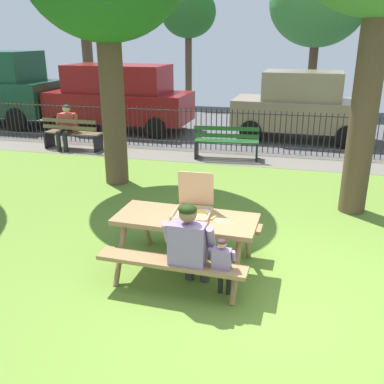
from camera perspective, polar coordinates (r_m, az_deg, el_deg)
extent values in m
cube|color=olive|center=(6.53, 10.81, -7.21)|extent=(28.00, 10.92, 0.02)
cube|color=slate|center=(10.98, 12.26, 4.01)|extent=(28.00, 1.40, 0.01)
cube|color=#515154|center=(15.29, 12.84, 8.41)|extent=(28.00, 7.44, 0.01)
cube|color=#96744B|center=(5.48, -0.82, -3.62)|extent=(1.83, 0.84, 0.06)
cube|color=#96744B|center=(5.10, -2.78, -9.31)|extent=(1.81, 0.36, 0.05)
cube|color=#96744B|center=(6.13, 0.82, -4.03)|extent=(1.81, 0.36, 0.05)
cylinder|color=#96744B|center=(5.54, -9.46, -8.03)|extent=(0.09, 0.44, 0.74)
cylinder|color=#96744B|center=(6.22, -6.23, -4.63)|extent=(0.09, 0.44, 0.74)
cylinder|color=#96744B|center=(5.14, 5.86, -10.24)|extent=(0.09, 0.44, 0.74)
cylinder|color=#96744B|center=(5.86, 7.35, -6.28)|extent=(0.09, 0.44, 0.74)
cube|color=tan|center=(5.50, -0.01, -3.12)|extent=(0.48, 0.48, 0.01)
cube|color=silver|center=(5.49, -0.01, -3.05)|extent=(0.44, 0.44, 0.00)
cube|color=tan|center=(5.28, -0.52, -3.79)|extent=(0.47, 0.02, 0.04)
cube|color=tan|center=(5.69, 0.47, -1.98)|extent=(0.47, 0.02, 0.04)
cube|color=tan|center=(5.53, -2.31, -2.66)|extent=(0.02, 0.47, 0.04)
cube|color=tan|center=(5.45, 2.33, -3.04)|extent=(0.02, 0.47, 0.04)
cube|color=tan|center=(5.62, 0.51, 0.49)|extent=(0.47, 0.09, 0.46)
cylinder|color=tan|center=(5.49, -0.01, -3.00)|extent=(0.40, 0.40, 0.01)
cylinder|color=#F1CC65|center=(5.49, -0.01, -2.94)|extent=(0.36, 0.36, 0.00)
pyramid|color=#F9CA68|center=(5.37, 3.97, -3.76)|extent=(0.27, 0.20, 0.01)
cube|color=tan|center=(5.42, 2.86, -3.43)|extent=(0.08, 0.14, 0.02)
cylinder|color=#333333|center=(5.53, -0.34, -9.40)|extent=(0.12, 0.12, 0.44)
cylinder|color=#333333|center=(5.23, -1.00, -8.10)|extent=(0.17, 0.43, 0.15)
cylinder|color=#333333|center=(5.48, 1.70, -9.68)|extent=(0.12, 0.12, 0.44)
cylinder|color=#333333|center=(5.18, 1.14, -8.39)|extent=(0.17, 0.43, 0.15)
cube|color=#8C72A5|center=(4.92, -0.61, -7.00)|extent=(0.43, 0.24, 0.52)
cylinder|color=#8C72A5|center=(4.99, -3.32, -5.30)|extent=(0.10, 0.21, 0.31)
cylinder|color=#8C72A5|center=(4.86, 2.51, -6.03)|extent=(0.10, 0.21, 0.31)
sphere|color=#8C6647|center=(4.78, -0.56, -2.83)|extent=(0.21, 0.21, 0.21)
ellipsoid|color=black|center=(4.75, -0.59, -2.32)|extent=(0.21, 0.20, 0.12)
cylinder|color=black|center=(5.26, 3.79, -11.11)|extent=(0.06, 0.06, 0.44)
cylinder|color=black|center=(5.05, 3.59, -9.43)|extent=(0.09, 0.22, 0.08)
cylinder|color=black|center=(5.24, 4.90, -11.25)|extent=(0.06, 0.06, 0.44)
cylinder|color=black|center=(5.03, 4.73, -9.57)|extent=(0.09, 0.22, 0.08)
cube|color=#8C72A5|center=(4.90, 3.93, -8.90)|extent=(0.22, 0.12, 0.26)
cylinder|color=#8C72A5|center=(4.92, 2.49, -8.03)|extent=(0.05, 0.11, 0.16)
cylinder|color=#8C72A5|center=(4.87, 5.54, -8.40)|extent=(0.05, 0.11, 0.16)
sphere|color=tan|center=(4.81, 4.01, -6.83)|extent=(0.11, 0.11, 0.11)
ellipsoid|color=#3D2524|center=(4.80, 4.00, -6.59)|extent=(0.11, 0.10, 0.06)
cylinder|color=#2D2823|center=(11.44, 12.77, 9.91)|extent=(22.40, 0.03, 0.03)
cylinder|color=#2D2823|center=(11.62, 12.45, 5.74)|extent=(22.40, 0.03, 0.03)
cylinder|color=#2D2823|center=(14.40, -23.81, 8.82)|extent=(0.02, 0.02, 1.12)
cylinder|color=#2D2823|center=(14.31, -23.36, 8.82)|extent=(0.02, 0.02, 1.12)
cylinder|color=#2D2823|center=(14.23, -22.90, 8.83)|extent=(0.02, 0.02, 1.12)
cylinder|color=#2D2823|center=(14.15, -22.44, 8.83)|extent=(0.02, 0.02, 1.12)
cylinder|color=#2D2823|center=(14.07, -21.97, 8.84)|extent=(0.02, 0.02, 1.12)
cylinder|color=#2D2823|center=(13.99, -21.49, 8.84)|extent=(0.02, 0.02, 1.12)
cylinder|color=#2D2823|center=(13.91, -21.01, 8.85)|extent=(0.02, 0.02, 1.12)
cylinder|color=#2D2823|center=(13.83, -20.52, 8.85)|extent=(0.02, 0.02, 1.12)
cylinder|color=#2D2823|center=(13.76, -20.03, 8.85)|extent=(0.02, 0.02, 1.12)
cylinder|color=#2D2823|center=(13.68, -19.53, 8.86)|extent=(0.02, 0.02, 1.12)
cylinder|color=#2D2823|center=(13.61, -19.03, 8.86)|extent=(0.02, 0.02, 1.12)
cylinder|color=#2D2823|center=(13.53, -18.52, 8.86)|extent=(0.02, 0.02, 1.12)
cylinder|color=#2D2823|center=(13.46, -18.01, 8.86)|extent=(0.02, 0.02, 1.12)
cylinder|color=#2D2823|center=(13.39, -17.49, 8.86)|extent=(0.02, 0.02, 1.12)
cylinder|color=#2D2823|center=(13.32, -16.96, 8.86)|extent=(0.02, 0.02, 1.12)
cylinder|color=#2D2823|center=(13.25, -16.43, 8.85)|extent=(0.02, 0.02, 1.12)
cylinder|color=#2D2823|center=(13.18, -15.90, 8.85)|extent=(0.02, 0.02, 1.12)
cylinder|color=#2D2823|center=(13.11, -15.35, 8.85)|extent=(0.02, 0.02, 1.12)
cylinder|color=#2D2823|center=(13.05, -14.81, 8.84)|extent=(0.02, 0.02, 1.12)
cylinder|color=#2D2823|center=(12.98, -14.25, 8.84)|extent=(0.02, 0.02, 1.12)
cylinder|color=#2D2823|center=(12.92, -13.70, 8.83)|extent=(0.02, 0.02, 1.12)
cylinder|color=#2D2823|center=(12.85, -13.13, 8.82)|extent=(0.02, 0.02, 1.12)
cylinder|color=#2D2823|center=(12.79, -12.56, 8.82)|extent=(0.02, 0.02, 1.12)
cylinder|color=#2D2823|center=(12.73, -11.99, 8.81)|extent=(0.02, 0.02, 1.12)
cylinder|color=#2D2823|center=(12.67, -11.41, 8.80)|extent=(0.02, 0.02, 1.12)
cylinder|color=#2D2823|center=(12.62, -10.82, 8.79)|extent=(0.02, 0.02, 1.12)
cylinder|color=#2D2823|center=(12.56, -10.23, 8.77)|extent=(0.02, 0.02, 1.12)
cylinder|color=#2D2823|center=(12.51, -9.64, 8.76)|extent=(0.02, 0.02, 1.12)
cylinder|color=#2D2823|center=(12.45, -9.04, 8.75)|extent=(0.02, 0.02, 1.12)
cylinder|color=#2D2823|center=(12.40, -8.43, 8.73)|extent=(0.02, 0.02, 1.12)
cylinder|color=#2D2823|center=(12.35, -7.82, 8.71)|extent=(0.02, 0.02, 1.12)
cylinder|color=#2D2823|center=(12.30, -7.20, 8.70)|extent=(0.02, 0.02, 1.12)
cylinder|color=#2D2823|center=(12.25, -6.58, 8.68)|extent=(0.02, 0.02, 1.12)
cylinder|color=#2D2823|center=(12.20, -5.96, 8.66)|extent=(0.02, 0.02, 1.12)
cylinder|color=#2D2823|center=(12.16, -5.33, 8.64)|extent=(0.02, 0.02, 1.12)
cylinder|color=#2D2823|center=(12.12, -4.69, 8.62)|extent=(0.02, 0.02, 1.12)
cylinder|color=#2D2823|center=(12.07, -4.05, 8.59)|extent=(0.02, 0.02, 1.12)
cylinder|color=#2D2823|center=(12.03, -3.41, 8.57)|extent=(0.02, 0.02, 1.12)
cylinder|color=#2D2823|center=(11.99, -2.76, 8.54)|extent=(0.02, 0.02, 1.12)
cylinder|color=#2D2823|center=(11.96, -2.11, 8.51)|extent=(0.02, 0.02, 1.12)
cylinder|color=#2D2823|center=(11.92, -1.46, 8.49)|extent=(0.02, 0.02, 1.12)
cylinder|color=#2D2823|center=(11.88, -0.80, 8.46)|extent=(0.02, 0.02, 1.12)
cylinder|color=#2D2823|center=(11.85, -0.13, 8.43)|extent=(0.02, 0.02, 1.12)
cylinder|color=#2D2823|center=(11.82, 0.53, 8.39)|extent=(0.02, 0.02, 1.12)
cylinder|color=#2D2823|center=(11.79, 1.20, 8.36)|extent=(0.02, 0.02, 1.12)
cylinder|color=#2D2823|center=(11.76, 1.88, 8.33)|extent=(0.02, 0.02, 1.12)
cylinder|color=#2D2823|center=(11.73, 2.55, 8.29)|extent=(0.02, 0.02, 1.12)
cylinder|color=#2D2823|center=(11.71, 3.23, 8.25)|extent=(0.02, 0.02, 1.12)
cylinder|color=#2D2823|center=(11.69, 3.91, 8.21)|extent=(0.02, 0.02, 1.12)
cylinder|color=#2D2823|center=(11.66, 4.60, 8.17)|extent=(0.02, 0.02, 1.12)
cylinder|color=#2D2823|center=(11.64, 5.29, 8.13)|extent=(0.02, 0.02, 1.12)
cylinder|color=#2D2823|center=(11.62, 5.97, 8.09)|extent=(0.02, 0.02, 1.12)
cylinder|color=#2D2823|center=(11.61, 6.67, 8.05)|extent=(0.02, 0.02, 1.12)
cylinder|color=#2D2823|center=(11.59, 7.36, 8.00)|extent=(0.02, 0.02, 1.12)
cylinder|color=#2D2823|center=(11.58, 8.05, 7.95)|extent=(0.02, 0.02, 1.12)
cylinder|color=#2D2823|center=(11.57, 8.75, 7.91)|extent=(0.02, 0.02, 1.12)
cylinder|color=#2D2823|center=(11.56, 9.44, 7.86)|extent=(0.02, 0.02, 1.12)
cylinder|color=#2D2823|center=(11.55, 10.14, 7.81)|extent=(0.02, 0.02, 1.12)
cylinder|color=#2D2823|center=(11.54, 10.84, 7.76)|extent=(0.02, 0.02, 1.12)
cylinder|color=#2D2823|center=(11.54, 11.54, 7.70)|extent=(0.02, 0.02, 1.12)
cylinder|color=#2D2823|center=(11.53, 12.24, 7.65)|extent=(0.02, 0.02, 1.12)
cylinder|color=#2D2823|center=(11.53, 12.94, 7.59)|extent=(0.02, 0.02, 1.12)
cylinder|color=#2D2823|center=(11.53, 13.64, 7.54)|extent=(0.02, 0.02, 1.12)
cylinder|color=#2D2823|center=(11.53, 14.34, 7.48)|extent=(0.02, 0.02, 1.12)
cylinder|color=#2D2823|center=(11.53, 15.04, 7.42)|extent=(0.02, 0.02, 1.12)
cylinder|color=#2D2823|center=(11.54, 15.74, 7.36)|extent=(0.02, 0.02, 1.12)
cylinder|color=#2D2823|center=(11.55, 16.43, 7.30)|extent=(0.02, 0.02, 1.12)
cylinder|color=#2D2823|center=(11.55, 17.13, 7.24)|extent=(0.02, 0.02, 1.12)
cylinder|color=#2D2823|center=(11.56, 17.82, 7.18)|extent=(0.02, 0.02, 1.12)
cylinder|color=#2D2823|center=(11.58, 18.52, 7.12)|extent=(0.02, 0.02, 1.12)
cylinder|color=#2D2823|center=(11.59, 19.21, 7.05)|extent=(0.02, 0.02, 1.12)
cylinder|color=#2D2823|center=(11.60, 19.90, 6.99)|extent=(0.02, 0.02, 1.12)
cylinder|color=#2D2823|center=(11.62, 20.59, 6.92)|extent=(0.02, 0.02, 1.12)
cylinder|color=#2D2823|center=(11.64, 21.27, 6.86)|extent=(0.02, 0.02, 1.12)
cylinder|color=#2D2823|center=(11.66, 21.96, 6.79)|extent=(0.02, 0.02, 1.12)
cylinder|color=#2D2823|center=(11.68, 22.64, 6.72)|extent=(0.02, 0.02, 1.12)
cylinder|color=#2D2823|center=(11.70, 23.31, 6.65)|extent=(0.02, 0.02, 1.12)
cylinder|color=#2D2823|center=(11.73, 23.99, 6.58)|extent=(0.02, 0.02, 1.12)
cube|color=brown|center=(12.40, -15.05, 7.71)|extent=(1.60, 0.20, 0.04)
cube|color=brown|center=(12.29, -15.39, 7.57)|extent=(1.60, 0.20, 0.04)
cube|color=brown|center=(12.17, -15.74, 7.42)|extent=(1.60, 0.20, 0.04)
cube|color=brown|center=(12.09, -15.97, 8.19)|extent=(1.60, 0.15, 0.11)
cube|color=brown|center=(12.06, -16.05, 9.03)|extent=(1.60, 0.15, 0.11)
cube|color=black|center=(11.91, -12.30, 6.36)|extent=(0.08, 0.44, 0.44)
cube|color=black|center=(12.71, -18.35, 6.65)|extent=(0.08, 0.44, 0.44)
cube|color=#215726|center=(11.06, 4.67, 6.89)|extent=(1.60, 0.24, 0.04)
cube|color=#215726|center=(10.93, 4.62, 6.73)|extent=(1.60, 0.24, 0.04)
cube|color=#215726|center=(10.79, 4.56, 6.56)|extent=(1.60, 0.24, 0.04)
cube|color=#215726|center=(10.69, 4.56, 7.43)|extent=(1.60, 0.19, 0.11)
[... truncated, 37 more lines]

